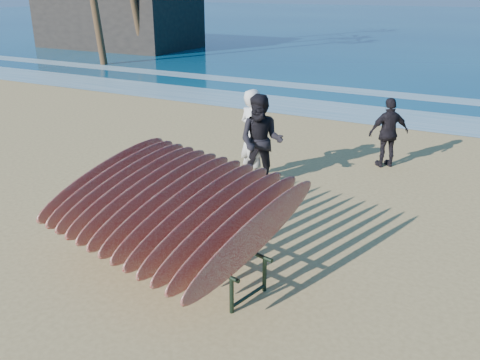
{
  "coord_description": "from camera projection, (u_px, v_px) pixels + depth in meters",
  "views": [
    {
      "loc": [
        3.54,
        -5.82,
        3.84
      ],
      "look_at": [
        0.0,
        0.8,
        0.95
      ],
      "focal_mm": 38.0,
      "sensor_mm": 36.0,
      "label": 1
    }
  ],
  "objects": [
    {
      "name": "person_white",
      "position": [
        253.0,
        136.0,
        10.37
      ],
      "size": [
        0.82,
        0.69,
        1.92
      ],
      "primitive_type": "imported",
      "rotation": [
        0.0,
        0.0,
        2.75
      ],
      "color": "silver",
      "rests_on": "ground"
    },
    {
      "name": "building",
      "position": [
        118.0,
        13.0,
        32.63
      ],
      "size": [
        9.76,
        5.42,
        4.34
      ],
      "primitive_type": "cube",
      "color": "#2D2823",
      "rests_on": "ground"
    },
    {
      "name": "surfboard_rack",
      "position": [
        169.0,
        204.0,
        7.17
      ],
      "size": [
        3.68,
        3.25,
        1.56
      ],
      "rotation": [
        0.0,
        0.0,
        -0.23
      ],
      "color": "black",
      "rests_on": "ground"
    },
    {
      "name": "person_dark_a",
      "position": [
        261.0,
        142.0,
        10.06
      ],
      "size": [
        1.05,
        0.89,
        1.88
      ],
      "primitive_type": "imported",
      "rotation": [
        0.0,
        0.0,
        0.22
      ],
      "color": "black",
      "rests_on": "ground"
    },
    {
      "name": "person_dark_b",
      "position": [
        389.0,
        133.0,
        11.23
      ],
      "size": [
        0.95,
        0.87,
        1.56
      ],
      "primitive_type": "imported",
      "rotation": [
        0.0,
        0.0,
        3.81
      ],
      "color": "black",
      "rests_on": "ground"
    },
    {
      "name": "foam_near",
      "position": [
        378.0,
        115.0,
        15.96
      ],
      "size": [
        160.0,
        160.0,
        0.0
      ],
      "primitive_type": "plane",
      "color": "white",
      "rests_on": "ground"
    },
    {
      "name": "foam_far",
      "position": [
        401.0,
        95.0,
        18.84
      ],
      "size": [
        160.0,
        160.0,
        0.0
      ],
      "primitive_type": "plane",
      "color": "white",
      "rests_on": "ground"
    },
    {
      "name": "ground",
      "position": [
        215.0,
        255.0,
        7.73
      ],
      "size": [
        120.0,
        120.0,
        0.0
      ],
      "primitive_type": "plane",
      "color": "tan",
      "rests_on": "ground"
    }
  ]
}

